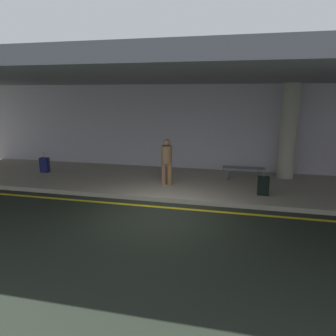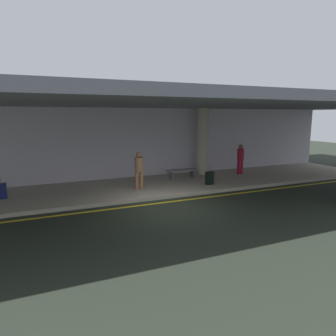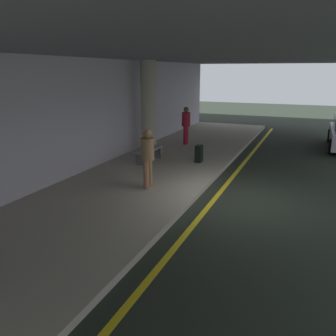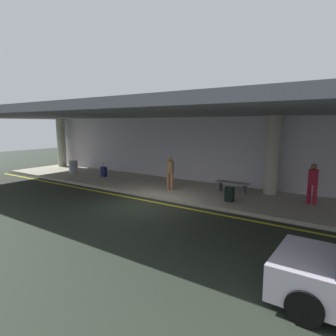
{
  "view_description": "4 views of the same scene",
  "coord_description": "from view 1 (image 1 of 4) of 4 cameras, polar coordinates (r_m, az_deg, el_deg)",
  "views": [
    {
      "loc": [
        2.09,
        -8.08,
        3.4
      ],
      "look_at": [
        -0.11,
        1.58,
        1.0
      ],
      "focal_mm": 32.86,
      "sensor_mm": 36.0,
      "label": 1
    },
    {
      "loc": [
        -4.31,
        -9.97,
        3.4
      ],
      "look_at": [
        0.69,
        1.67,
        1.17
      ],
      "focal_mm": 31.88,
      "sensor_mm": 36.0,
      "label": 2
    },
    {
      "loc": [
        -9.06,
        -1.74,
        3.4
      ],
      "look_at": [
        -1.1,
        1.56,
        1.02
      ],
      "focal_mm": 37.83,
      "sensor_mm": 36.0,
      "label": 3
    },
    {
      "loc": [
        7.69,
        -9.28,
        3.4
      ],
      "look_at": [
        -0.34,
        2.27,
        1.27
      ],
      "focal_mm": 31.05,
      "sensor_mm": 36.0,
      "label": 4
    }
  ],
  "objects": [
    {
      "name": "lane_stripe_yellow",
      "position": [
        9.52,
        -0.74,
        -7.3
      ],
      "size": [
        26.0,
        0.14,
        0.01
      ],
      "primitive_type": "cube",
      "color": "yellow",
      "rests_on": "ground"
    },
    {
      "name": "terminal_back_wall",
      "position": [
        13.67,
        3.97,
        7.27
      ],
      "size": [
        26.0,
        0.3,
        3.8
      ],
      "primitive_type": "cube",
      "color": "#BAB4C0",
      "rests_on": "ground"
    },
    {
      "name": "suitcase_upright_secondary",
      "position": [
        10.57,
        17.25,
        -3.17
      ],
      "size": [
        0.36,
        0.22,
        0.9
      ],
      "rotation": [
        0.0,
        0.0,
        -0.43
      ],
      "color": "black",
      "rests_on": "sidewalk"
    },
    {
      "name": "bench_metal",
      "position": [
        12.2,
        13.86,
        -0.54
      ],
      "size": [
        1.6,
        0.5,
        0.48
      ],
      "color": "slate",
      "rests_on": "sidewalk"
    },
    {
      "name": "sidewalk",
      "position": [
        11.85,
        2.13,
        -2.7
      ],
      "size": [
        26.0,
        4.2,
        0.15
      ],
      "primitive_type": "cube",
      "color": "#A59C89",
      "rests_on": "ground"
    },
    {
      "name": "ground_plane",
      "position": [
        9.01,
        -1.59,
        -8.57
      ],
      "size": [
        60.0,
        60.0,
        0.0
      ],
      "primitive_type": "plane",
      "color": "#242B21"
    },
    {
      "name": "suitcase_upright_primary",
      "position": [
        14.06,
        -21.92,
        0.54
      ],
      "size": [
        0.36,
        0.22,
        0.9
      ],
      "rotation": [
        0.0,
        0.0,
        0.01
      ],
      "color": "#141A50",
      "rests_on": "sidewalk"
    },
    {
      "name": "support_column_left_mid",
      "position": [
        12.83,
        21.42,
        6.29
      ],
      "size": [
        0.64,
        0.64,
        3.65
      ],
      "primitive_type": "cylinder",
      "color": "#ABA390",
      "rests_on": "sidewalk"
    },
    {
      "name": "ceiling_overhang",
      "position": [
        10.9,
        1.81,
        16.49
      ],
      "size": [
        28.0,
        13.2,
        0.3
      ],
      "primitive_type": "cube",
      "color": "slate",
      "rests_on": "support_column_far_left"
    },
    {
      "name": "traveler_with_luggage",
      "position": [
        11.08,
        -0.25,
        1.7
      ],
      "size": [
        0.38,
        0.38,
        1.68
      ],
      "rotation": [
        0.0,
        0.0,
        2.87
      ],
      "color": "#905D46",
      "rests_on": "sidewalk"
    }
  ]
}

